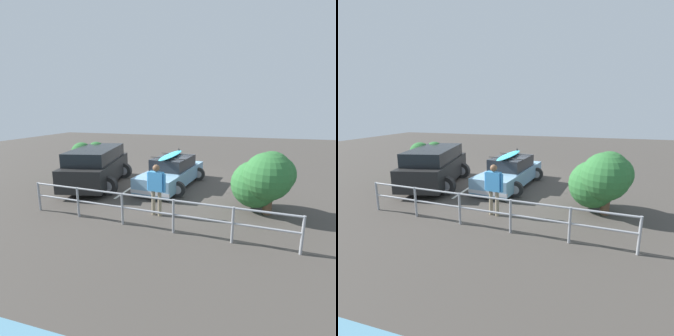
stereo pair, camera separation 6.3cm
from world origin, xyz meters
TOP-DOWN VIEW (x-y plane):
  - ground_plane at (0.00, 0.00)m, footprint 44.00×44.00m
  - parking_stripe at (1.28, 0.48)m, footprint 0.12×4.73m
  - sedan_car at (-0.36, 0.44)m, footprint 2.60×4.57m
  - suv_car at (2.92, 1.34)m, footprint 3.13×4.80m
  - person_bystander at (-0.81, 3.89)m, footprint 0.66×0.25m
  - railing_fence at (-0.86, 4.89)m, footprint 8.12×0.60m
  - bush_near_left at (-4.12, 2.70)m, footprint 2.02×2.00m
  - bush_near_right at (4.03, 0.33)m, footprint 1.42×1.58m

SIDE VIEW (x-z plane):
  - ground_plane at x=0.00m, z-range -0.02..0.00m
  - parking_stripe at x=1.28m, z-range 0.00..0.00m
  - sedan_car at x=-0.36m, z-range -0.17..1.41m
  - railing_fence at x=-0.86m, z-range 0.16..1.15m
  - suv_car at x=2.92m, z-range 0.04..1.74m
  - bush_near_right at x=4.03m, z-range 0.05..1.87m
  - person_bystander at x=-0.81m, z-range 0.17..1.87m
  - bush_near_left at x=-4.12m, z-range 0.15..2.26m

